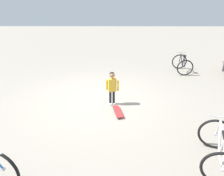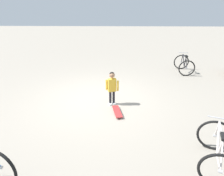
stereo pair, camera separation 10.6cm
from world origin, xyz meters
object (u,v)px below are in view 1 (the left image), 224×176
(child_person, at_px, (112,85))
(bicycle_mid, at_px, (219,149))
(bicycle_far, at_px, (182,64))
(skateboard, at_px, (118,111))

(child_person, bearing_deg, bicycle_mid, -140.52)
(child_person, height_order, bicycle_mid, child_person)
(bicycle_mid, distance_m, bicycle_far, 5.85)
(bicycle_mid, bearing_deg, child_person, 39.48)
(bicycle_mid, xyz_separation_m, bicycle_far, (5.73, -1.18, 0.00))
(child_person, xyz_separation_m, skateboard, (-0.57, -0.17, -0.60))
(child_person, distance_m, bicycle_far, 4.59)
(skateboard, bearing_deg, child_person, 16.33)
(child_person, xyz_separation_m, bicycle_mid, (-2.48, -2.04, -0.28))
(bicycle_mid, bearing_deg, bicycle_far, -11.65)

